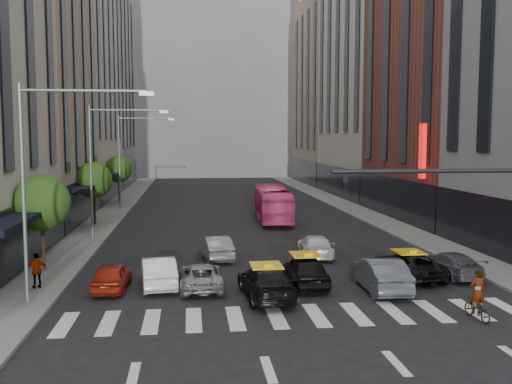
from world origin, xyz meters
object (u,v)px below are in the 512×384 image
object	(u,v)px
motorcycle	(477,309)
taxi_left	(266,282)
pedestrian_far	(37,271)
bus	(272,204)
streetlamp_far	(129,149)
taxi_center	(305,270)
car_white_front	(158,272)
car_red	(112,276)
streetlamp_near	(47,164)
streetlamp_mid	(105,153)

from	to	relation	value
motorcycle	taxi_left	bearing A→B (deg)	-33.07
pedestrian_far	taxi_left	bearing A→B (deg)	138.17
taxi_left	bus	xyz separation A→B (m)	(3.64, 23.04, 0.75)
streetlamp_far	taxi_left	world-z (taller)	streetlamp_far
taxi_center	pedestrian_far	size ratio (longest dim) A/B	2.69
streetlamp_far	motorcycle	distance (m)	39.82
car_white_front	taxi_left	bearing A→B (deg)	145.14
streetlamp_far	car_red	bearing A→B (deg)	-85.86
streetlamp_near	taxi_center	distance (m)	12.43
streetlamp_mid	car_red	bearing A→B (deg)	-81.09
car_white_front	motorcycle	size ratio (longest dim) A/B	2.63
car_red	pedestrian_far	size ratio (longest dim) A/B	2.32
car_red	bus	distance (m)	23.39
car_white_front	taxi_left	world-z (taller)	taxi_left
motorcycle	car_white_front	bearing A→B (deg)	-33.51
pedestrian_far	streetlamp_far	bearing A→B (deg)	-121.24
taxi_left	pedestrian_far	distance (m)	10.45
streetlamp_near	streetlamp_far	xyz separation A→B (m)	(0.00, 32.00, 0.00)
streetlamp_near	taxi_center	world-z (taller)	streetlamp_near
streetlamp_near	taxi_left	size ratio (longest dim) A/B	1.83
taxi_left	bus	distance (m)	23.34
streetlamp_near	car_white_front	distance (m)	7.22
bus	pedestrian_far	distance (m)	24.91
streetlamp_mid	car_red	distance (m)	14.86
car_red	bus	bearing A→B (deg)	-114.81
taxi_center	pedestrian_far	distance (m)	12.32
streetlamp_mid	streetlamp_near	bearing A→B (deg)	-90.00
streetlamp_mid	car_red	size ratio (longest dim) A/B	2.41
taxi_center	pedestrian_far	bearing A→B (deg)	-1.98
car_white_front	motorcycle	world-z (taller)	car_white_front
motorcycle	car_red	bearing A→B (deg)	-28.68
taxi_center	taxi_left	bearing A→B (deg)	41.65
streetlamp_mid	streetlamp_far	distance (m)	16.00
streetlamp_near	bus	bearing A→B (deg)	61.36
bus	motorcycle	world-z (taller)	bus
taxi_center	car_red	bearing A→B (deg)	-1.64
streetlamp_near	streetlamp_far	size ratio (longest dim) A/B	1.00
taxi_center	motorcycle	bearing A→B (deg)	133.78
streetlamp_near	bus	distance (m)	26.76
taxi_left	car_red	bearing A→B (deg)	-20.77
streetlamp_near	bus	xyz separation A→B (m)	(12.65, 23.16, -4.44)
car_red	pedestrian_far	bearing A→B (deg)	-1.14
streetlamp_near	streetlamp_far	distance (m)	32.00
streetlamp_near	taxi_left	world-z (taller)	streetlamp_near
car_red	car_white_front	size ratio (longest dim) A/B	0.87
streetlamp_far	car_red	size ratio (longest dim) A/B	2.41
car_white_front	bus	xyz separation A→B (m)	(8.40, 20.48, 0.76)
streetlamp_far	car_red	xyz separation A→B (m)	(2.15, -29.72, -5.27)
streetlamp_mid	taxi_left	bearing A→B (deg)	-60.44
taxi_center	motorcycle	world-z (taller)	taxi_center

